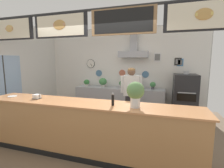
% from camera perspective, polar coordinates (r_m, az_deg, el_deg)
% --- Properties ---
extents(ground_plane, '(6.63, 6.63, 0.00)m').
position_cam_1_polar(ground_plane, '(3.87, -6.25, -19.84)').
color(ground_plane, brown).
extents(back_wall_assembly, '(5.53, 2.77, 2.92)m').
position_cam_1_polar(back_wall_assembly, '(5.64, 3.23, 5.65)').
color(back_wall_assembly, '#9E9E99').
rests_on(back_wall_assembly, ground_plane).
extents(service_counter, '(4.27, 0.69, 1.02)m').
position_cam_1_polar(service_counter, '(3.33, -9.12, -14.95)').
color(service_counter, '#B77F4C').
rests_on(service_counter, ground_plane).
extents(back_prep_counter, '(2.99, 0.54, 0.90)m').
position_cam_1_polar(back_prep_counter, '(5.60, 2.34, -5.96)').
color(back_prep_counter, '#A3A5AD').
rests_on(back_prep_counter, ground_plane).
extents(pizza_oven, '(0.64, 0.73, 1.53)m').
position_cam_1_polar(pizza_oven, '(5.21, 23.96, -4.70)').
color(pizza_oven, '#232326').
rests_on(pizza_oven, ground_plane).
extents(shop_worker, '(0.54, 0.29, 1.63)m').
position_cam_1_polar(shop_worker, '(4.30, 6.67, -4.27)').
color(shop_worker, '#232328').
rests_on(shop_worker, ground_plane).
extents(espresso_machine, '(0.45, 0.46, 0.39)m').
position_cam_1_polar(espresso_machine, '(5.36, 7.00, 0.39)').
color(espresso_machine, '#A3A5AD').
rests_on(espresso_machine, back_prep_counter).
extents(potted_thyme, '(0.21, 0.21, 0.25)m').
position_cam_1_polar(potted_thyme, '(5.45, 3.60, 0.09)').
color(potted_thyme, '#4C4C51').
rests_on(potted_thyme, back_prep_counter).
extents(potted_sage, '(0.27, 0.27, 0.31)m').
position_cam_1_polar(potted_sage, '(5.68, -3.20, 0.75)').
color(potted_sage, beige).
rests_on(potted_sage, back_prep_counter).
extents(potted_rosemary, '(0.18, 0.18, 0.24)m').
position_cam_1_polar(potted_rosemary, '(5.35, 14.05, -0.34)').
color(potted_rosemary, '#4C4C51').
rests_on(potted_rosemary, back_prep_counter).
extents(potted_oregano, '(0.20, 0.20, 0.25)m').
position_cam_1_polar(potted_oregano, '(5.86, -8.86, 0.56)').
color(potted_oregano, beige).
rests_on(potted_oregano, back_prep_counter).
extents(condiment_plate, '(0.18, 0.18, 0.01)m').
position_cam_1_polar(condiment_plate, '(4.24, -31.45, -3.69)').
color(condiment_plate, white).
rests_on(condiment_plate, service_counter).
extents(napkin_holder, '(0.15, 0.14, 0.10)m').
position_cam_1_polar(napkin_holder, '(3.77, -24.76, -4.05)').
color(napkin_holder, '#262628').
rests_on(napkin_holder, service_counter).
extents(basil_vase, '(0.30, 0.30, 0.44)m').
position_cam_1_polar(basil_vase, '(2.78, 8.19, -3.10)').
color(basil_vase, silver).
rests_on(basil_vase, service_counter).
extents(pepper_grinder, '(0.05, 0.05, 0.23)m').
position_cam_1_polar(pepper_grinder, '(2.90, 0.29, -5.32)').
color(pepper_grinder, black).
rests_on(pepper_grinder, service_counter).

